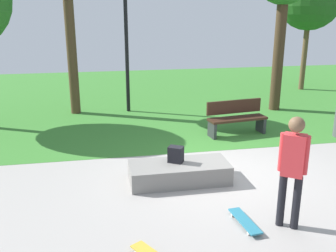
{
  "coord_description": "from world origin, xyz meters",
  "views": [
    {
      "loc": [
        -2.53,
        -6.99,
        3.25
      ],
      "look_at": [
        -1.04,
        0.92,
        0.78
      ],
      "focal_mm": 40.95,
      "sensor_mm": 36.0,
      "label": 1
    }
  ],
  "objects_px": {
    "backpack_on_ledge": "(176,154)",
    "skateboard_spare": "(245,221)",
    "concrete_ledge": "(179,172)",
    "park_bench_by_oak": "(236,117)",
    "lamp_post": "(126,38)",
    "skater_performing_trick": "(293,164)"
  },
  "relations": [
    {
      "from": "backpack_on_ledge",
      "to": "skateboard_spare",
      "type": "xyz_separation_m",
      "value": [
        0.73,
        -1.82,
        -0.47
      ]
    },
    {
      "from": "concrete_ledge",
      "to": "backpack_on_ledge",
      "type": "height_order",
      "value": "backpack_on_ledge"
    },
    {
      "from": "park_bench_by_oak",
      "to": "lamp_post",
      "type": "bearing_deg",
      "value": 131.48
    },
    {
      "from": "skateboard_spare",
      "to": "backpack_on_ledge",
      "type": "bearing_deg",
      "value": 111.77
    },
    {
      "from": "skateboard_spare",
      "to": "lamp_post",
      "type": "distance_m",
      "value": 7.79
    },
    {
      "from": "backpack_on_ledge",
      "to": "skateboard_spare",
      "type": "bearing_deg",
      "value": -37.43
    },
    {
      "from": "skateboard_spare",
      "to": "park_bench_by_oak",
      "type": "relative_size",
      "value": 0.49
    },
    {
      "from": "concrete_ledge",
      "to": "skater_performing_trick",
      "type": "xyz_separation_m",
      "value": [
        1.3,
        -1.9,
        0.86
      ]
    },
    {
      "from": "backpack_on_ledge",
      "to": "lamp_post",
      "type": "xyz_separation_m",
      "value": [
        -0.44,
        5.52,
        1.85
      ]
    },
    {
      "from": "lamp_post",
      "to": "skateboard_spare",
      "type": "bearing_deg",
      "value": -80.92
    },
    {
      "from": "park_bench_by_oak",
      "to": "lamp_post",
      "type": "xyz_separation_m",
      "value": [
        -2.63,
        2.98,
        1.9
      ]
    },
    {
      "from": "backpack_on_ledge",
      "to": "lamp_post",
      "type": "relative_size",
      "value": 0.08
    },
    {
      "from": "concrete_ledge",
      "to": "skateboard_spare",
      "type": "height_order",
      "value": "concrete_ledge"
    },
    {
      "from": "lamp_post",
      "to": "backpack_on_ledge",
      "type": "bearing_deg",
      "value": -85.39
    },
    {
      "from": "concrete_ledge",
      "to": "skater_performing_trick",
      "type": "distance_m",
      "value": 2.46
    },
    {
      "from": "backpack_on_ledge",
      "to": "park_bench_by_oak",
      "type": "bearing_deg",
      "value": 80.07
    },
    {
      "from": "concrete_ledge",
      "to": "skateboard_spare",
      "type": "bearing_deg",
      "value": -68.72
    },
    {
      "from": "park_bench_by_oak",
      "to": "backpack_on_ledge",
      "type": "bearing_deg",
      "value": -130.73
    },
    {
      "from": "park_bench_by_oak",
      "to": "lamp_post",
      "type": "distance_m",
      "value": 4.4
    },
    {
      "from": "concrete_ledge",
      "to": "lamp_post",
      "type": "distance_m",
      "value": 6.04
    },
    {
      "from": "skater_performing_trick",
      "to": "concrete_ledge",
      "type": "bearing_deg",
      "value": 124.44
    },
    {
      "from": "backpack_on_ledge",
      "to": "skater_performing_trick",
      "type": "distance_m",
      "value": 2.46
    }
  ]
}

